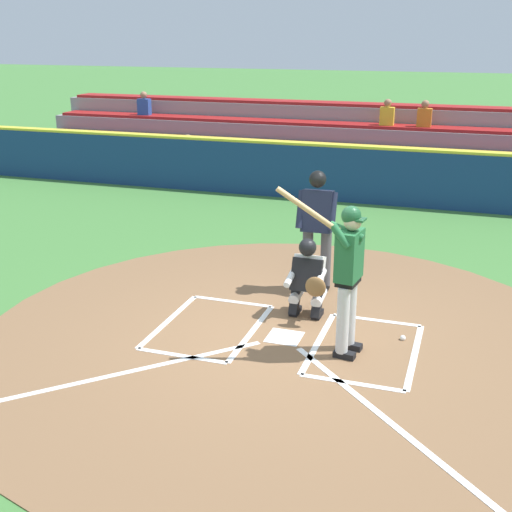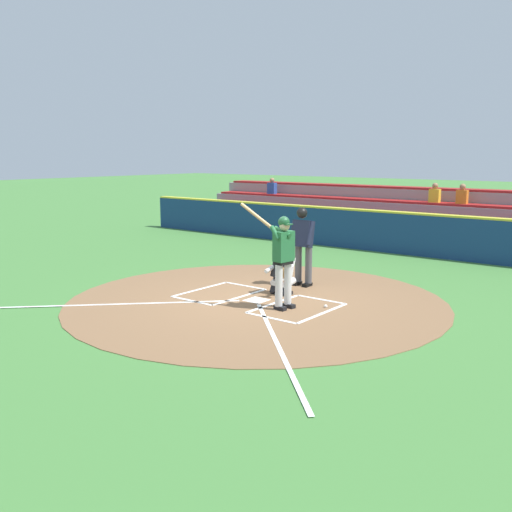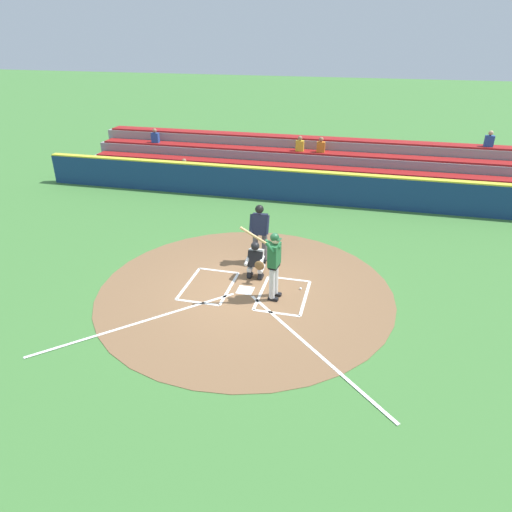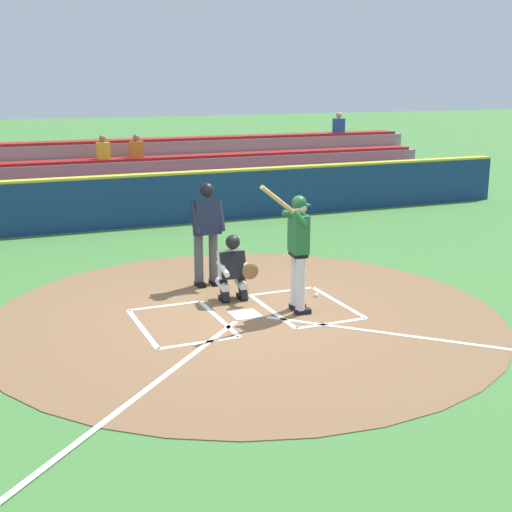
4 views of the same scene
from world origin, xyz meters
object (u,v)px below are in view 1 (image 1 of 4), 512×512
at_px(catcher, 308,276).
at_px(plate_umpire, 317,222).
at_px(batter, 348,270).
at_px(baseball, 403,338).

xyz_separation_m(catcher, plate_umpire, (0.12, -0.99, 0.49)).
bearing_deg(catcher, batter, 126.34).
xyz_separation_m(batter, plate_umpire, (0.83, -1.96, -0.02)).
xyz_separation_m(batter, baseball, (-0.65, -0.60, -1.06)).
height_order(catcher, plate_umpire, plate_umpire).
bearing_deg(batter, plate_umpire, -66.92).
bearing_deg(catcher, baseball, 164.79).
relative_size(plate_umpire, baseball, 25.20).
xyz_separation_m(batter, catcher, (0.71, -0.96, -0.51)).
relative_size(batter, catcher, 1.88).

